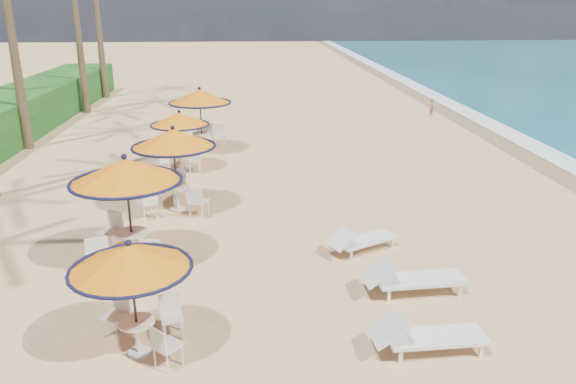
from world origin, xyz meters
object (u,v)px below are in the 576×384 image
station_3 (180,126)px  lounger_near (425,335)px  station_1 (125,185)px  lounger_mid (410,278)px  station_0 (134,271)px  lounger_far (360,240)px  station_2 (174,149)px  station_4 (201,104)px

station_3 → lounger_near: (5.45, -11.60, -1.26)m
station_1 → lounger_mid: bearing=-17.1°
station_1 → lounger_near: bearing=-34.3°
station_0 → lounger_far: size_ratio=1.13×
station_2 → station_4: station_4 is taller
station_1 → station_2: (0.64, 3.49, -0.08)m
station_2 → station_3: bearing=94.5°
station_1 → station_3: bearing=87.7°
lounger_near → lounger_far: size_ratio=1.08×
station_0 → station_3: (-0.54, 11.26, 0.04)m
station_1 → lounger_far: size_ratio=1.38×
station_0 → lounger_far: (4.58, 3.85, -1.26)m
station_0 → lounger_mid: size_ratio=0.98×
station_1 → lounger_mid: 6.55m
station_0 → station_4: 14.00m
station_4 → lounger_far: station_4 is taller
station_0 → lounger_near: station_0 is taller
lounger_far → lounger_near: bearing=-113.6°
lounger_far → station_1: bearing=154.7°
lounger_mid → station_2: bearing=131.3°
station_0 → station_4: station_4 is taller
lounger_near → station_0: bearing=173.1°
station_1 → station_2: bearing=79.6°
station_0 → station_2: (-0.21, 7.08, 0.27)m
station_0 → station_2: 7.09m
station_2 → station_3: station_2 is taller
station_2 → station_3: size_ratio=1.14×
lounger_near → station_2: bearing=121.7°
station_4 → station_0: bearing=-90.0°
lounger_near → lounger_mid: size_ratio=0.93×
station_0 → station_4: size_ratio=0.82×
lounger_near → lounger_far: bearing=91.5°
station_4 → station_1: bearing=-94.7°
station_0 → station_3: size_ratio=0.98×
station_4 → lounger_near: (4.90, -14.34, -1.57)m
station_2 → lounger_mid: station_2 is taller
station_4 → station_3: bearing=-101.4°
station_1 → station_4: 10.44m
station_2 → lounger_near: bearing=-55.4°
station_1 → lounger_far: bearing=2.7°
station_3 → lounger_mid: (5.77, -9.53, -1.24)m
station_4 → lounger_far: bearing=-65.7°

